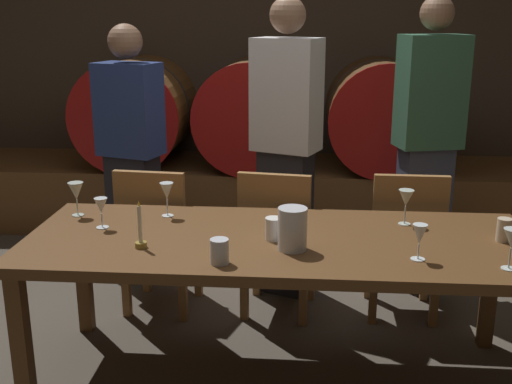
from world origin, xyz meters
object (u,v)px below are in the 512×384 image
Objects in this scene: guest_center at (286,147)px; cup_left at (219,251)px; wine_barrel_right at (381,114)px; wine_glass_right at (406,199)px; wine_glass_center_left at (167,192)px; wine_glass_far_right at (512,240)px; dining_table at (279,251)px; cup_right at (504,230)px; guest_left at (131,154)px; chair_left at (157,233)px; chair_center at (277,236)px; chair_right at (405,238)px; wine_glass_center_right at (420,236)px; wine_glass_left at (101,207)px; candle_center at (140,235)px; wine_barrel_left at (138,111)px; wine_barrel_center at (253,112)px; cup_center at (274,229)px; pitcher at (292,229)px; wine_glass_far_left at (76,192)px; guest_right at (427,144)px.

guest_center is 1.35m from cup_left.
wine_glass_right is at bearing -92.72° from wine_barrel_right.
wine_glass_far_right is at bearing -20.38° from wine_glass_center_left.
dining_table is 21.95× the size of cup_right.
wine_glass_center_left is at bearing 133.32° from guest_left.
wine_barrel_right is 1.07× the size of chair_left.
wine_glass_right is (0.64, -0.42, 0.36)m from chair_center.
chair_right is (0.68, 0.69, -0.17)m from dining_table.
chair_left and chair_center have the same top height.
chair_right is at bearing 79.34° from wine_glass_right.
guest_center is (-0.70, -1.30, -0.01)m from wine_barrel_right.
wine_glass_left is at bearing 168.72° from wine_glass_center_right.
chair_center is 8.33× the size of cup_left.
chair_left is 0.88m from candle_center.
chair_center is 5.05× the size of wine_glass_center_left.
guest_center is 10.55× the size of wine_glass_far_right.
wine_barrel_right is (1.95, 0.00, 0.00)m from wine_barrel_left.
chair_left is at bearing -104.11° from wine_barrel_center.
wine_barrel_right is 9.17× the size of cup_center.
wine_glass_right is (1.45, 0.17, 0.02)m from wine_glass_left.
pitcher is (0.06, -0.14, 0.16)m from dining_table.
wine_barrel_left is 1.79m from chair_left.
wine_barrel_center is at bearing 76.46° from wine_glass_left.
chair_center is at bearing 22.32° from wine_glass_far_left.
guest_left is (-0.99, 1.12, 0.19)m from dining_table.
guest_right reaches higher than guest_left.
wine_glass_center_left reaches higher than chair_right.
wine_barrel_left is 9.17× the size of cup_center.
guest_center is 12.16× the size of wine_glass_left.
dining_table is 15.04× the size of wine_glass_center_right.
candle_center is (-1.28, -0.86, 0.29)m from chair_right.
wine_glass_center_right is 0.91× the size of wine_glass_far_right.
wine_barrel_center is at bearing 97.75° from dining_table.
wine_barrel_center is at bearing 70.67° from wine_glass_far_left.
guest_right is at bearing 74.48° from wine_glass_right.
wine_barrel_right reaches higher than pitcher.
wine_barrel_center is 2.47m from pitcher.
wine_glass_center_right is 1.51× the size of cup_center.
candle_center reaches higher than cup_center.
guest_center is 1.00× the size of guest_right.
wine_glass_far_left is at bearing -176.61° from wine_glass_center_left.
guest_left is 16.02× the size of cup_center.
guest_left is 1.06m from wine_glass_left.
guest_center is 1.04m from cup_center.
candle_center is 1.14× the size of pitcher.
dining_table is 13.64× the size of wine_glass_far_right.
cup_right is (2.26, -2.26, -0.16)m from wine_barrel_left.
dining_table is 1.41× the size of guest_left.
chair_left is (-0.42, -1.65, -0.45)m from wine_barrel_center.
cup_center is at bearing 162.52° from wine_glass_center_right.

